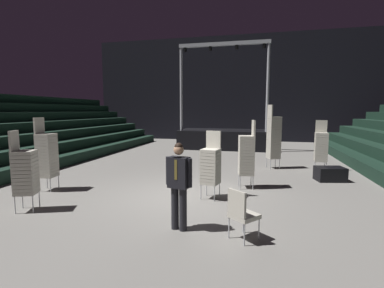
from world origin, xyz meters
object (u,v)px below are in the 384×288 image
stage_riser (224,137)px  chair_stack_mid_right (274,137)px  loose_chair_near_man (241,212)px  chair_stack_front_left (247,154)px  chair_stack_mid_centre (47,154)px  chair_stack_front_right (211,165)px  chair_stack_rear_left (321,146)px  equipment_road_case (330,174)px  chair_stack_mid_left (25,171)px  man_with_tie (179,181)px

stage_riser → chair_stack_mid_right: 6.29m
stage_riser → loose_chair_near_man: bearing=-82.0°
chair_stack_front_left → chair_stack_mid_centre: size_ratio=0.96×
stage_riser → chair_stack_front_right: size_ratio=3.43×
chair_stack_front_left → chair_stack_rear_left: 3.98m
chair_stack_mid_centre → equipment_road_case: chair_stack_mid_centre is taller
chair_stack_front_left → chair_stack_rear_left: bearing=-52.4°
stage_riser → chair_stack_mid_left: 12.47m
chair_stack_rear_left → loose_chair_near_man: bearing=71.9°
chair_stack_front_right → equipment_road_case: size_ratio=1.99×
chair_stack_front_right → man_with_tie: bearing=95.1°
chair_stack_front_right → loose_chair_near_man: bearing=124.8°
chair_stack_front_left → chair_stack_mid_left: 5.84m
chair_stack_mid_right → loose_chair_near_man: bearing=-29.5°
man_with_tie → chair_stack_rear_left: chair_stack_rear_left is taller
equipment_road_case → loose_chair_near_man: bearing=-117.5°
chair_stack_mid_left → chair_stack_mid_right: bearing=115.9°
stage_riser → equipment_road_case: bearing=-59.2°
chair_stack_front_left → chair_stack_mid_right: size_ratio=0.80×
chair_stack_mid_right → chair_stack_mid_centre: bearing=-76.0°
chair_stack_mid_left → equipment_road_case: chair_stack_mid_left is taller
chair_stack_rear_left → stage_riser: bearing=-49.9°
man_with_tie → chair_stack_front_right: chair_stack_front_right is taller
chair_stack_front_right → chair_stack_mid_centre: size_ratio=0.84×
chair_stack_front_left → equipment_road_case: 3.19m
chair_stack_front_right → loose_chair_near_man: chair_stack_front_right is taller
chair_stack_mid_centre → loose_chair_near_man: (5.71, -1.97, -0.53)m
chair_stack_front_left → chair_stack_rear_left: chair_stack_front_left is taller
stage_riser → chair_stack_front_left: (1.69, -8.88, 0.34)m
chair_stack_front_left → chair_stack_mid_left: chair_stack_front_left is taller
man_with_tie → chair_stack_mid_right: 6.92m
chair_stack_mid_right → chair_stack_mid_centre: size_ratio=1.20×
chair_stack_mid_centre → equipment_road_case: size_ratio=2.37×
chair_stack_mid_left → chair_stack_rear_left: 9.74m
man_with_tie → chair_stack_mid_centre: 4.84m
chair_stack_mid_left → chair_stack_rear_left: size_ratio=0.96×
stage_riser → man_with_tie: stage_riser is taller
stage_riser → chair_stack_mid_left: bearing=-104.9°
chair_stack_front_left → chair_stack_mid_centre: 5.87m
chair_stack_mid_left → loose_chair_near_man: 5.00m
chair_stack_mid_left → chair_stack_mid_centre: chair_stack_mid_centre is taller
chair_stack_mid_right → man_with_tie: bearing=-39.8°
man_with_tie → loose_chair_near_man: size_ratio=1.82×
man_with_tie → loose_chair_near_man: bearing=-175.2°
stage_riser → chair_stack_front_left: stage_riser is taller
stage_riser → chair_stack_mid_centre: 11.21m
chair_stack_front_right → chair_stack_mid_right: chair_stack_mid_right is taller
chair_stack_front_right → loose_chair_near_man: 2.51m
chair_stack_rear_left → chair_stack_mid_right: bearing=-4.6°
man_with_tie → chair_stack_mid_centre: chair_stack_mid_centre is taller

